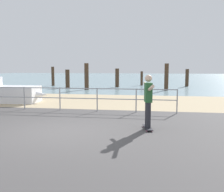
% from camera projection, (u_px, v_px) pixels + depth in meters
% --- Properties ---
extents(ground_plane, '(24.00, 10.00, 0.04)m').
position_uv_depth(ground_plane, '(45.00, 142.00, 6.74)').
color(ground_plane, '#474444').
rests_on(ground_plane, ground).
extents(beach_strip, '(24.00, 6.00, 0.04)m').
position_uv_depth(beach_strip, '(102.00, 101.00, 14.59)').
color(beach_strip, tan).
rests_on(beach_strip, ground).
extents(sea_surface, '(72.00, 50.00, 0.04)m').
position_uv_depth(sea_surface, '(135.00, 78.00, 42.05)').
color(sea_surface, '#75939E').
rests_on(sea_surface, ground).
extents(railing_fence, '(10.29, 0.05, 1.05)m').
position_uv_depth(railing_fence, '(60.00, 95.00, 11.36)').
color(railing_fence, gray).
rests_on(railing_fence, ground).
extents(sailboat, '(5.00, 1.60, 4.74)m').
position_uv_depth(sailboat, '(2.00, 93.00, 13.99)').
color(sailboat, silver).
rests_on(sailboat, ground).
extents(skateboard, '(0.35, 0.82, 0.08)m').
position_uv_depth(skateboard, '(148.00, 128.00, 8.02)').
color(skateboard, black).
rests_on(skateboard, ground).
extents(skateboarder, '(0.37, 1.44, 1.65)m').
position_uv_depth(skateboarder, '(148.00, 98.00, 7.91)').
color(skateboarder, '#26262B').
rests_on(skateboarder, skateboard).
extents(groyne_post_0, '(0.29, 0.29, 1.92)m').
position_uv_depth(groyne_post_0, '(53.00, 76.00, 25.51)').
color(groyne_post_0, '#422D1E').
rests_on(groyne_post_0, ground).
extents(groyne_post_1, '(0.39, 0.39, 1.67)m').
position_uv_depth(groyne_post_1, '(68.00, 79.00, 23.24)').
color(groyne_post_1, '#422D1E').
rests_on(groyne_post_1, ground).
extents(groyne_post_2, '(0.36, 0.36, 2.23)m').
position_uv_depth(groyne_post_2, '(87.00, 77.00, 21.34)').
color(groyne_post_2, '#422D1E').
rests_on(groyne_post_2, ground).
extents(groyne_post_3, '(0.36, 0.36, 1.76)m').
position_uv_depth(groyne_post_3, '(117.00, 78.00, 23.87)').
color(groyne_post_3, '#422D1E').
rests_on(groyne_post_3, ground).
extents(groyne_post_4, '(0.26, 0.26, 1.46)m').
position_uv_depth(groyne_post_4, '(142.00, 78.00, 25.91)').
color(groyne_post_4, '#422D1E').
rests_on(groyne_post_4, ground).
extents(groyne_post_5, '(0.33, 0.33, 2.20)m').
position_uv_depth(groyne_post_5, '(166.00, 77.00, 20.71)').
color(groyne_post_5, '#422D1E').
rests_on(groyne_post_5, ground).
extents(groyne_post_6, '(0.33, 0.33, 1.70)m').
position_uv_depth(groyne_post_6, '(187.00, 78.00, 24.66)').
color(groyne_post_6, '#422D1E').
rests_on(groyne_post_6, ground).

